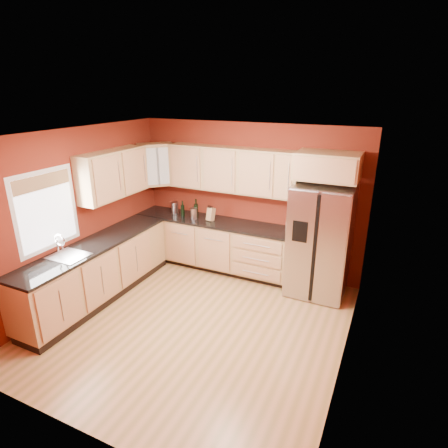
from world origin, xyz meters
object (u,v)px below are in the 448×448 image
at_px(wine_bottle_a, 196,208).
at_px(soap_dispenser, 288,225).
at_px(knife_block, 211,214).
at_px(canister_left, 194,214).
at_px(refrigerator, 320,241).

bearing_deg(wine_bottle_a, soap_dispenser, 1.03).
distance_m(knife_block, soap_dispenser, 1.38).
bearing_deg(canister_left, wine_bottle_a, 92.83).
bearing_deg(soap_dispenser, knife_block, -177.46).
distance_m(canister_left, wine_bottle_a, 0.12).
relative_size(wine_bottle_a, soap_dispenser, 1.68).
bearing_deg(canister_left, knife_block, 10.77).
bearing_deg(knife_block, wine_bottle_a, -168.71).
distance_m(wine_bottle_a, soap_dispenser, 1.69).
height_order(refrigerator, soap_dispenser, refrigerator).
xyz_separation_m(refrigerator, knife_block, (-1.93, 0.05, 0.14)).
xyz_separation_m(refrigerator, canister_left, (-2.24, -0.01, 0.13)).
height_order(canister_left, knife_block, knife_block).
height_order(refrigerator, knife_block, refrigerator).
bearing_deg(canister_left, refrigerator, 0.14).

